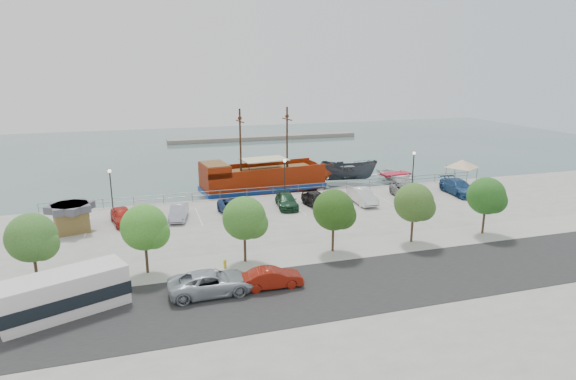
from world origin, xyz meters
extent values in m
plane|color=#395653|center=(0.00, 0.00, -1.00)|extent=(160.00, 160.00, 0.00)
cube|color=gray|center=(0.00, -21.00, -0.60)|extent=(100.00, 58.00, 1.20)
cube|color=black|center=(0.00, -16.00, 0.01)|extent=(100.00, 8.00, 0.04)
cube|color=gray|center=(0.00, -10.00, 0.01)|extent=(100.00, 4.00, 0.05)
cylinder|color=slate|center=(0.00, 7.80, 0.95)|extent=(50.00, 0.06, 0.06)
cylinder|color=slate|center=(0.00, 7.80, 0.55)|extent=(50.00, 0.06, 0.06)
cube|color=gray|center=(10.00, 55.00, -0.60)|extent=(40.00, 3.00, 0.80)
cube|color=maroon|center=(-1.10, 12.03, 0.73)|extent=(15.04, 6.32, 2.37)
cube|color=navy|center=(-1.10, 12.03, -0.04)|extent=(15.34, 6.62, 0.55)
cone|color=maroon|center=(6.87, 13.02, 0.73)|extent=(3.43, 4.70, 4.38)
cube|color=maroon|center=(-6.98, 11.30, 2.56)|extent=(3.28, 4.86, 1.28)
cube|color=brown|center=(-6.98, 11.30, 3.24)|extent=(3.05, 4.48, 0.11)
cube|color=brown|center=(-0.64, 12.09, 1.96)|extent=(12.26, 5.44, 0.14)
cube|color=maroon|center=(-1.37, 14.21, 2.24)|extent=(14.50, 1.97, 0.64)
cube|color=maroon|center=(-0.83, 9.86, 2.24)|extent=(14.50, 1.97, 0.64)
cylinder|color=#382111|center=(2.07, 12.43, 5.66)|extent=(0.24, 0.24, 7.48)
cylinder|color=#382111|center=(-3.81, 11.70, 5.66)|extent=(0.24, 0.24, 7.48)
cylinder|color=#382111|center=(2.07, 12.43, 7.94)|extent=(0.46, 2.73, 0.13)
cylinder|color=#382111|center=(-3.81, 11.70, 7.94)|extent=(0.46, 2.73, 0.13)
cube|color=beige|center=(-0.92, 12.06, 3.29)|extent=(5.67, 4.09, 0.11)
cylinder|color=#382111|center=(7.50, 13.10, 1.83)|extent=(2.27, 0.42, 0.54)
imported|color=#3D434A|center=(11.03, 14.09, 0.44)|extent=(7.94, 5.64, 2.88)
imported|color=white|center=(17.42, 13.01, -0.31)|extent=(5.46, 7.13, 1.37)
cube|color=gray|center=(-13.08, 9.20, -0.80)|extent=(7.07, 4.28, 0.39)
cube|color=slate|center=(6.64, 9.20, -0.78)|extent=(8.13, 4.74, 0.45)
cube|color=gray|center=(17.48, 9.20, -0.81)|extent=(6.53, 1.94, 0.37)
cube|color=brown|center=(-21.16, 1.17, 0.97)|extent=(3.23, 3.23, 1.94)
cube|color=#4C4B54|center=(-21.16, 1.17, 2.16)|extent=(3.66, 3.66, 0.62)
cylinder|color=slate|center=(21.10, 7.15, 1.14)|extent=(0.09, 0.09, 2.28)
cylinder|color=slate|center=(23.70, 6.48, 1.14)|extent=(0.09, 0.09, 2.28)
cylinder|color=slate|center=(20.43, 4.54, 1.14)|extent=(0.09, 0.09, 2.28)
cylinder|color=slate|center=(23.03, 3.87, 1.14)|extent=(0.09, 0.09, 2.28)
pyramid|color=silver|center=(22.06, 5.51, 3.16)|extent=(5.29, 5.29, 0.93)
imported|color=#9CA5AD|center=(-11.13, -14.48, 0.76)|extent=(5.53, 2.62, 1.53)
imported|color=maroon|center=(-7.21, -14.73, 0.67)|extent=(4.07, 1.50, 1.33)
cube|color=silver|center=(-19.72, -14.50, 1.25)|extent=(7.38, 4.85, 2.50)
cube|color=black|center=(-19.72, -14.50, 1.10)|extent=(7.51, 4.98, 0.80)
cylinder|color=gold|center=(-9.65, -10.80, 0.26)|extent=(0.21, 0.21, 0.53)
sphere|color=gold|center=(-9.65, -10.80, 0.55)|extent=(0.23, 0.23, 0.23)
cylinder|color=black|center=(-18.00, 6.50, 2.00)|extent=(0.12, 0.12, 4.00)
sphere|color=#FFF2CC|center=(-18.00, 6.50, 4.10)|extent=(0.36, 0.36, 0.36)
cylinder|color=black|center=(0.00, 6.50, 2.00)|extent=(0.12, 0.12, 4.00)
sphere|color=#FFF2CC|center=(0.00, 6.50, 4.10)|extent=(0.36, 0.36, 0.36)
cylinder|color=black|center=(16.00, 6.50, 2.00)|extent=(0.12, 0.12, 4.00)
sphere|color=#FFF2CC|center=(16.00, 6.50, 4.10)|extent=(0.36, 0.36, 0.36)
cylinder|color=#473321|center=(-22.00, -10.00, 1.10)|extent=(0.20, 0.20, 2.20)
sphere|color=#366125|center=(-22.00, -10.00, 3.40)|extent=(3.20, 3.20, 3.20)
sphere|color=#366125|center=(-21.40, -10.30, 3.00)|extent=(2.20, 2.20, 2.20)
cylinder|color=#473321|center=(-15.00, -10.00, 1.10)|extent=(0.20, 0.20, 2.20)
sphere|color=#387624|center=(-15.00, -10.00, 3.40)|extent=(3.20, 3.20, 3.20)
sphere|color=#387624|center=(-14.40, -10.30, 3.00)|extent=(2.20, 2.20, 2.20)
cylinder|color=#473321|center=(-8.00, -10.00, 1.10)|extent=(0.20, 0.20, 2.20)
sphere|color=#356924|center=(-8.00, -10.00, 3.40)|extent=(3.20, 3.20, 3.20)
sphere|color=#356924|center=(-7.40, -10.30, 3.00)|extent=(2.20, 2.20, 2.20)
cylinder|color=#473321|center=(-1.00, -10.00, 1.10)|extent=(0.20, 0.20, 2.20)
sphere|color=#244814|center=(-1.00, -10.00, 3.40)|extent=(3.20, 3.20, 3.20)
sphere|color=#244814|center=(-0.40, -10.30, 3.00)|extent=(2.20, 2.20, 2.20)
cylinder|color=#473321|center=(6.00, -10.00, 1.10)|extent=(0.20, 0.20, 2.20)
sphere|color=#385A22|center=(6.00, -10.00, 3.40)|extent=(3.20, 3.20, 3.20)
sphere|color=#385A22|center=(6.60, -10.30, 3.00)|extent=(2.20, 2.20, 2.20)
cylinder|color=#473321|center=(13.00, -10.00, 1.10)|extent=(0.20, 0.20, 2.20)
sphere|color=#23561B|center=(13.00, -10.00, 3.40)|extent=(3.20, 3.20, 3.20)
sphere|color=#23561B|center=(13.60, -10.30, 3.00)|extent=(2.20, 2.20, 2.20)
imported|color=red|center=(-16.94, 2.10, 0.74)|extent=(2.60, 4.60, 1.48)
imported|color=#A8ACBE|center=(-11.89, 1.87, 0.69)|extent=(2.28, 4.39, 1.38)
imported|color=navy|center=(-6.47, 1.36, 0.77)|extent=(3.16, 5.81, 1.54)
imported|color=#184026|center=(-0.95, 2.70, 0.69)|extent=(2.48, 4.93, 1.37)
imported|color=black|center=(2.09, 1.90, 0.79)|extent=(2.40, 4.81, 1.58)
imported|color=white|center=(7.15, 1.75, 0.80)|extent=(1.79, 4.88, 1.59)
imported|color=gray|center=(12.78, 2.20, 0.74)|extent=(3.13, 5.58, 1.47)
imported|color=navy|center=(19.19, 1.98, 0.82)|extent=(2.68, 5.81, 1.64)
camera|label=1|loc=(-14.70, -42.81, 14.17)|focal=30.00mm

